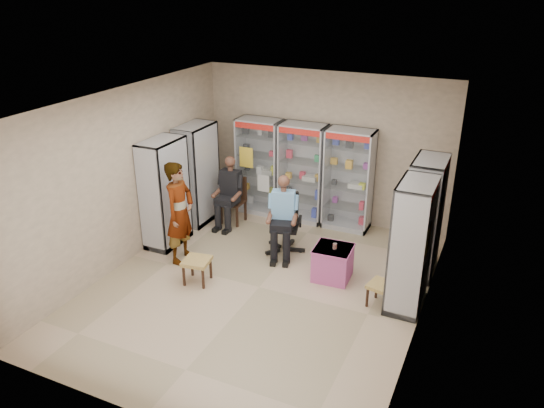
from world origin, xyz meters
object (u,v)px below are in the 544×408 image
at_px(cabinet_right_far, 424,217).
at_px(woven_stool_a, 381,295).
at_px(cabinet_back_right, 348,180).
at_px(cabinet_left_near, 165,193).
at_px(seated_shopkeeper, 284,217).
at_px(wooden_chair, 233,201).
at_px(woven_stool_b, 197,271).
at_px(cabinet_back_left, 260,166).
at_px(pink_trunk, 333,263).
at_px(cabinet_back_mid, 303,173).
at_px(office_chair, 285,224).
at_px(cabinet_left_far, 197,174).
at_px(standing_man, 180,213).
at_px(cabinet_right_near, 411,246).

height_order(cabinet_right_far, woven_stool_a, cabinet_right_far).
bearing_deg(cabinet_back_right, cabinet_left_near, -144.35).
distance_m(cabinet_back_right, seated_shopkeeper, 1.68).
bearing_deg(woven_stool_a, wooden_chair, 153.87).
bearing_deg(woven_stool_b, seated_shopkeeper, 59.98).
bearing_deg(wooden_chair, cabinet_right_far, -6.04).
distance_m(cabinet_back_left, wooden_chair, 0.94).
relative_size(seated_shopkeeper, woven_stool_a, 3.73).
distance_m(cabinet_back_left, pink_trunk, 3.09).
bearing_deg(cabinet_back_mid, seated_shopkeeper, -81.11).
height_order(office_chair, pink_trunk, office_chair).
relative_size(cabinet_left_near, seated_shopkeeper, 1.43).
relative_size(cabinet_left_near, pink_trunk, 3.43).
height_order(cabinet_back_right, woven_stool_b, cabinet_back_right).
distance_m(cabinet_back_right, office_chair, 1.67).
bearing_deg(cabinet_left_far, cabinet_back_left, 135.00).
distance_m(cabinet_back_left, cabinet_left_far, 1.32).
bearing_deg(cabinet_back_right, standing_man, -132.12).
xyz_separation_m(cabinet_back_right, standing_man, (-2.23, -2.47, -0.09)).
bearing_deg(cabinet_left_far, cabinet_left_near, -0.00).
relative_size(pink_trunk, woven_stool_a, 1.56).
distance_m(cabinet_back_mid, cabinet_left_near, 2.77).
height_order(wooden_chair, woven_stool_b, wooden_chair).
bearing_deg(cabinet_right_far, woven_stool_b, 120.13).
bearing_deg(cabinet_back_left, wooden_chair, -108.90).
bearing_deg(standing_man, wooden_chair, -3.80).
bearing_deg(woven_stool_b, pink_trunk, 27.79).
bearing_deg(cabinet_back_mid, pink_trunk, -56.02).
bearing_deg(cabinet_back_left, cabinet_right_near, -32.28).
height_order(cabinet_back_mid, cabinet_right_near, same).
xyz_separation_m(cabinet_left_far, standing_man, (0.60, -1.54, -0.09)).
xyz_separation_m(cabinet_left_far, seated_shopkeeper, (2.11, -0.56, -0.30)).
xyz_separation_m(seated_shopkeeper, standing_man, (-1.51, -0.98, 0.21)).
relative_size(cabinet_right_far, cabinet_left_far, 1.00).
height_order(wooden_chair, woven_stool_a, wooden_chair).
height_order(cabinet_back_mid, woven_stool_b, cabinet_back_mid).
relative_size(cabinet_back_mid, cabinet_right_near, 1.00).
bearing_deg(cabinet_back_right, woven_stool_a, -61.78).
distance_m(cabinet_back_right, cabinet_left_near, 3.48).
distance_m(cabinet_back_left, cabinet_back_mid, 0.95).
relative_size(cabinet_back_left, office_chair, 1.82).
relative_size(pink_trunk, standing_man, 0.32).
distance_m(cabinet_right_near, wooden_chair, 4.10).
relative_size(wooden_chair, office_chair, 0.86).
distance_m(cabinet_back_left, cabinet_right_far, 3.71).
height_order(seated_shopkeeper, woven_stool_b, seated_shopkeeper).
height_order(cabinet_right_far, office_chair, cabinet_right_far).
bearing_deg(cabinet_back_right, cabinet_back_mid, 180.00).
height_order(cabinet_right_near, wooden_chair, cabinet_right_near).
distance_m(cabinet_right_near, office_chair, 2.52).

